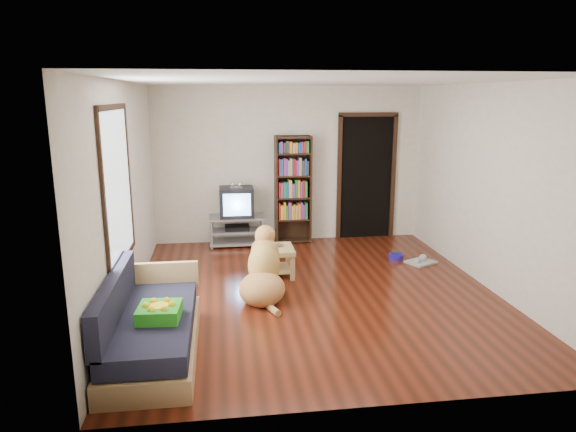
{
  "coord_description": "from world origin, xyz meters",
  "views": [
    {
      "loc": [
        -1.16,
        -6.03,
        2.43
      ],
      "look_at": [
        -0.29,
        0.44,
        0.9
      ],
      "focal_mm": 32.0,
      "sensor_mm": 36.0,
      "label": 1
    }
  ],
  "objects": [
    {
      "name": "ground",
      "position": [
        0.0,
        0.0,
        0.0
      ],
      "size": [
        5.0,
        5.0,
        0.0
      ],
      "primitive_type": "plane",
      "color": "#541D0E",
      "rests_on": "ground"
    },
    {
      "name": "wall_back",
      "position": [
        0.0,
        2.5,
        1.3
      ],
      "size": [
        4.5,
        0.0,
        4.5
      ],
      "primitive_type": "plane",
      "rotation": [
        1.57,
        0.0,
        0.0
      ],
      "color": "silver",
      "rests_on": "ground"
    },
    {
      "name": "doorway",
      "position": [
        1.35,
        2.48,
        1.12
      ],
      "size": [
        1.03,
        0.05,
        2.19
      ],
      "color": "black",
      "rests_on": "wall_back"
    },
    {
      "name": "coffee_table",
      "position": [
        -0.46,
        0.69,
        0.28
      ],
      "size": [
        0.55,
        0.55,
        0.4
      ],
      "color": "tan",
      "rests_on": "ground"
    },
    {
      "name": "laptop",
      "position": [
        -0.46,
        0.66,
        0.41
      ],
      "size": [
        0.39,
        0.35,
        0.03
      ],
      "primitive_type": "imported",
      "rotation": [
        0.0,
        0.0,
        0.5
      ],
      "color": "silver",
      "rests_on": "coffee_table"
    },
    {
      "name": "dog_bowl",
      "position": [
        1.48,
        1.18,
        0.04
      ],
      "size": [
        0.22,
        0.22,
        0.08
      ],
      "primitive_type": "cylinder",
      "color": "#231594",
      "rests_on": "ground"
    },
    {
      "name": "crt_tv",
      "position": [
        -0.9,
        2.27,
        0.74
      ],
      "size": [
        0.55,
        0.52,
        0.58
      ],
      "color": "black",
      "rests_on": "tv_stand"
    },
    {
      "name": "ceiling",
      "position": [
        0.0,
        0.0,
        2.6
      ],
      "size": [
        5.0,
        5.0,
        0.0
      ],
      "primitive_type": "plane",
      "rotation": [
        3.14,
        0.0,
        0.0
      ],
      "color": "white",
      "rests_on": "ground"
    },
    {
      "name": "dog",
      "position": [
        -0.66,
        -0.1,
        0.33
      ],
      "size": [
        0.67,
        1.1,
        0.89
      ],
      "color": "#B67346",
      "rests_on": "ground"
    },
    {
      "name": "tv_stand",
      "position": [
        -0.9,
        2.25,
        0.27
      ],
      "size": [
        0.9,
        0.45,
        0.5
      ],
      "color": "#99999E",
      "rests_on": "ground"
    },
    {
      "name": "green_cushion",
      "position": [
        -1.75,
        -1.5,
        0.48
      ],
      "size": [
        0.41,
        0.41,
        0.13
      ],
      "primitive_type": "cube",
      "rotation": [
        0.0,
        0.0,
        -0.07
      ],
      "color": "green",
      "rests_on": "sofa"
    },
    {
      "name": "grey_rag",
      "position": [
        1.78,
        0.93,
        0.01
      ],
      "size": [
        0.5,
        0.46,
        0.03
      ],
      "primitive_type": "cube",
      "rotation": [
        0.0,
        0.0,
        0.46
      ],
      "color": "#9D9D9D",
      "rests_on": "ground"
    },
    {
      "name": "bookshelf",
      "position": [
        0.05,
        2.34,
        1.0
      ],
      "size": [
        0.6,
        0.3,
        1.8
      ],
      "color": "black",
      "rests_on": "ground"
    },
    {
      "name": "window",
      "position": [
        -2.23,
        -0.5,
        1.5
      ],
      "size": [
        0.03,
        1.46,
        1.7
      ],
      "color": "white",
      "rests_on": "wall_left"
    },
    {
      "name": "sofa",
      "position": [
        -1.87,
        -1.38,
        0.26
      ],
      "size": [
        0.8,
        1.8,
        0.8
      ],
      "color": "tan",
      "rests_on": "ground"
    },
    {
      "name": "wall_front",
      "position": [
        0.0,
        -2.5,
        1.3
      ],
      "size": [
        4.5,
        0.0,
        4.5
      ],
      "primitive_type": "plane",
      "rotation": [
        -1.57,
        0.0,
        0.0
      ],
      "color": "silver",
      "rests_on": "ground"
    },
    {
      "name": "wall_left",
      "position": [
        -2.25,
        0.0,
        1.3
      ],
      "size": [
        0.0,
        5.0,
        5.0
      ],
      "primitive_type": "plane",
      "rotation": [
        1.57,
        0.0,
        1.57
      ],
      "color": "silver",
      "rests_on": "ground"
    },
    {
      "name": "wall_right",
      "position": [
        2.25,
        0.0,
        1.3
      ],
      "size": [
        0.0,
        5.0,
        5.0
      ],
      "primitive_type": "plane",
      "rotation": [
        1.57,
        0.0,
        -1.57
      ],
      "color": "silver",
      "rests_on": "ground"
    }
  ]
}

